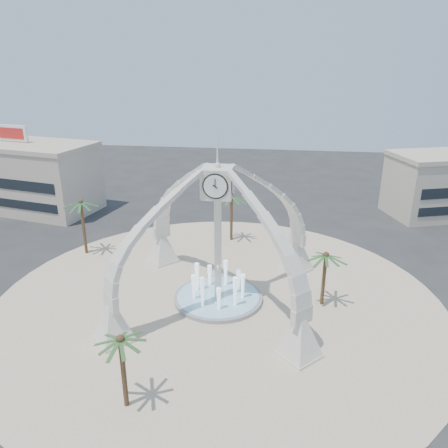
# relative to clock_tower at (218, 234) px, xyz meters

# --- Properties ---
(ground) EXTENTS (140.00, 140.00, 0.00)m
(ground) POSITION_rel_clock_tower_xyz_m (0.00, 0.00, -6.49)
(ground) COLOR #282828
(ground) RESTS_ON ground
(plaza) EXTENTS (40.00, 40.00, 0.06)m
(plaza) POSITION_rel_clock_tower_xyz_m (0.00, 0.00, -6.46)
(plaza) COLOR beige
(plaza) RESTS_ON ground
(clock_tower) EXTENTS (17.94, 17.94, 16.30)m
(clock_tower) POSITION_rel_clock_tower_xyz_m (0.00, 0.00, 0.00)
(clock_tower) COLOR beige
(clock_tower) RESTS_ON ground
(fountain) EXTENTS (8.00, 8.00, 3.62)m
(fountain) POSITION_rel_clock_tower_xyz_m (0.00, 0.00, -6.20)
(fountain) COLOR gray
(fountain) RESTS_ON ground
(building_nw) EXTENTS (23.75, 13.73, 11.90)m
(building_nw) POSITION_rel_clock_tower_xyz_m (-32.00, 22.00, -1.66)
(building_nw) COLOR #B9A790
(building_nw) RESTS_ON ground
(palm_east) EXTENTS (3.86, 3.86, 5.49)m
(palm_east) POSITION_rel_clock_tower_xyz_m (9.23, 0.52, -1.71)
(palm_east) COLOR brown
(palm_east) RESTS_ON ground
(palm_west) EXTENTS (3.57, 3.57, 6.71)m
(palm_west) POSITION_rel_clock_tower_xyz_m (-16.14, 7.96, -0.54)
(palm_west) COLOR brown
(palm_west) RESTS_ON ground
(palm_north) EXTENTS (4.32, 4.32, 6.17)m
(palm_north) POSITION_rel_clock_tower_xyz_m (-0.51, 13.96, -1.06)
(palm_north) COLOR brown
(palm_north) RESTS_ON ground
(palm_south) EXTENTS (4.09, 4.09, 5.64)m
(palm_south) POSITION_rel_clock_tower_xyz_m (-3.82, -13.49, -1.56)
(palm_south) COLOR brown
(palm_south) RESTS_ON ground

